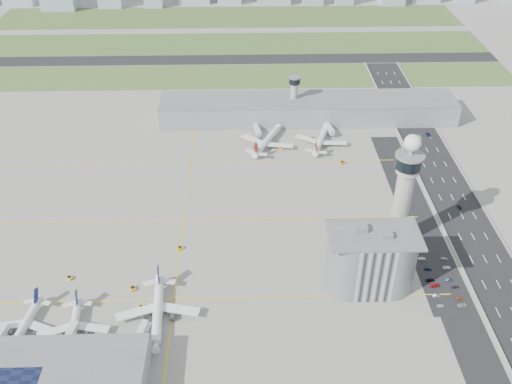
{
  "coord_description": "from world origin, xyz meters",
  "views": [
    {
      "loc": [
        -6.67,
        -219.55,
        193.18
      ],
      "look_at": [
        0.0,
        35.0,
        15.0
      ],
      "focal_mm": 40.0,
      "sensor_mm": 36.0,
      "label": 1
    }
  ],
  "objects_px": {
    "tug_5": "(342,162)",
    "car_hw_4": "(392,99)",
    "tug_4": "(280,148)",
    "car_lot_1": "(436,296)",
    "jet_bridge_near_1": "(63,351)",
    "car_lot_2": "(435,285)",
    "car_lot_4": "(428,269)",
    "car_lot_10": "(447,267)",
    "jet_bridge_far_0": "(255,127)",
    "jet_bridge_far_1": "(327,126)",
    "car_lot_0": "(440,306)",
    "airplane_near_a": "(21,325)",
    "tug_0": "(69,278)",
    "car_lot_5": "(422,259)",
    "airplane_far_b": "(321,136)",
    "car_hw_2": "(428,135)",
    "control_tower": "(404,188)",
    "car_lot_9": "(449,280)",
    "tug_3": "(180,248)",
    "airplane_near_b": "(72,327)",
    "admin_building": "(371,260)",
    "tug_1": "(133,288)",
    "secondary_tower": "(294,94)",
    "car_lot_8": "(455,287)",
    "car_lot_11": "(444,259)",
    "jet_bridge_near_2": "(135,349)",
    "airplane_far_a": "(267,137)",
    "car_lot_3": "(430,280)",
    "car_lot_7": "(459,299)",
    "car_hw_1": "(460,207)",
    "tug_2": "(141,307)",
    "airplane_near_c": "(157,309)",
    "car_lot_6": "(463,305)"
  },
  "relations": [
    {
      "from": "jet_bridge_near_1",
      "to": "admin_building",
      "type": "bearing_deg",
      "value": -63.88
    },
    {
      "from": "car_lot_1",
      "to": "car_lot_11",
      "type": "relative_size",
      "value": 1.0
    },
    {
      "from": "airplane_far_b",
      "to": "jet_bridge_far_0",
      "type": "relative_size",
      "value": 3.0
    },
    {
      "from": "car_lot_1",
      "to": "car_hw_2",
      "type": "height_order",
      "value": "car_hw_2"
    },
    {
      "from": "tug_0",
      "to": "tug_4",
      "type": "xyz_separation_m",
      "value": [
        109.99,
        120.64,
        0.01
      ]
    },
    {
      "from": "car_hw_1",
      "to": "tug_3",
      "type": "bearing_deg",
      "value": -175.87
    },
    {
      "from": "jet_bridge_far_0",
      "to": "car_lot_4",
      "type": "bearing_deg",
      "value": 19.42
    },
    {
      "from": "car_lot_3",
      "to": "car_lot_5",
      "type": "relative_size",
      "value": 1.11
    },
    {
      "from": "tug_4",
      "to": "car_lot_1",
      "type": "xyz_separation_m",
      "value": [
        64.84,
        -136.94,
        -0.29
      ]
    },
    {
      "from": "tug_5",
      "to": "car_hw_4",
      "type": "xyz_separation_m",
      "value": [
        52.55,
        91.78,
        -0.31
      ]
    },
    {
      "from": "airplane_near_b",
      "to": "car_lot_4",
      "type": "relative_size",
      "value": 10.26
    },
    {
      "from": "tug_3",
      "to": "car_lot_2",
      "type": "bearing_deg",
      "value": 47.43
    },
    {
      "from": "admin_building",
      "to": "car_lot_1",
      "type": "distance_m",
      "value": 35.41
    },
    {
      "from": "airplane_near_b",
      "to": "car_lot_1",
      "type": "xyz_separation_m",
      "value": [
        164.2,
        19.23,
        -4.57
      ]
    },
    {
      "from": "car_lot_1",
      "to": "car_lot_8",
      "type": "bearing_deg",
      "value": -70.57
    },
    {
      "from": "jet_bridge_far_1",
      "to": "jet_bridge_near_1",
      "type": "bearing_deg",
      "value": -44.97
    },
    {
      "from": "jet_bridge_far_1",
      "to": "tug_5",
      "type": "distance_m",
      "value": 45.52
    },
    {
      "from": "tug_5",
      "to": "airplane_far_a",
      "type": "bearing_deg",
      "value": -145.24
    },
    {
      "from": "airplane_far_b",
      "to": "car_hw_2",
      "type": "height_order",
      "value": "airplane_far_b"
    },
    {
      "from": "jet_bridge_near_2",
      "to": "tug_5",
      "type": "relative_size",
      "value": 4.56
    },
    {
      "from": "car_lot_2",
      "to": "car_lot_5",
      "type": "bearing_deg",
      "value": -0.31
    },
    {
      "from": "jet_bridge_near_2",
      "to": "car_lot_6",
      "type": "bearing_deg",
      "value": -70.99
    },
    {
      "from": "tug_2",
      "to": "car_lot_8",
      "type": "bearing_deg",
      "value": 159.27
    },
    {
      "from": "tug_0",
      "to": "car_lot_9",
      "type": "height_order",
      "value": "tug_0"
    },
    {
      "from": "tug_0",
      "to": "car_lot_5",
      "type": "relative_size",
      "value": 0.83
    },
    {
      "from": "secondary_tower",
      "to": "airplane_near_a",
      "type": "relative_size",
      "value": 0.87
    },
    {
      "from": "tug_5",
      "to": "car_lot_3",
      "type": "xyz_separation_m",
      "value": [
        26.72,
        -107.56,
        -0.29
      ]
    },
    {
      "from": "car_lot_4",
      "to": "car_lot_10",
      "type": "height_order",
      "value": "car_lot_4"
    },
    {
      "from": "car_lot_0",
      "to": "jet_bridge_near_1",
      "type": "bearing_deg",
      "value": 92.38
    },
    {
      "from": "car_lot_10",
      "to": "tug_3",
      "type": "bearing_deg",
      "value": 76.47
    },
    {
      "from": "jet_bridge_near_2",
      "to": "tug_1",
      "type": "relative_size",
      "value": 4.32
    },
    {
      "from": "control_tower",
      "to": "car_hw_2",
      "type": "distance_m",
      "value": 128.2
    },
    {
      "from": "tug_1",
      "to": "tug_0",
      "type": "bearing_deg",
      "value": 136.78
    },
    {
      "from": "airplane_far_b",
      "to": "car_lot_10",
      "type": "height_order",
      "value": "airplane_far_b"
    },
    {
      "from": "tug_4",
      "to": "car_lot_7",
      "type": "height_order",
      "value": "tug_4"
    },
    {
      "from": "jet_bridge_far_1",
      "to": "tug_1",
      "type": "height_order",
      "value": "jet_bridge_far_1"
    },
    {
      "from": "car_lot_9",
      "to": "admin_building",
      "type": "bearing_deg",
      "value": 81.69
    },
    {
      "from": "jet_bridge_far_1",
      "to": "car_lot_0",
      "type": "height_order",
      "value": "jet_bridge_far_1"
    },
    {
      "from": "car_lot_1",
      "to": "car_lot_7",
      "type": "bearing_deg",
      "value": -110.61
    },
    {
      "from": "car_lot_3",
      "to": "car_lot_10",
      "type": "relative_size",
      "value": 1.05
    },
    {
      "from": "jet_bridge_near_1",
      "to": "car_lot_2",
      "type": "relative_size",
      "value": 3.0
    },
    {
      "from": "admin_building",
      "to": "car_lot_8",
      "type": "xyz_separation_m",
      "value": [
        41.38,
        -3.7,
        -14.73
      ]
    },
    {
      "from": "tug_2",
      "to": "car_lot_2",
      "type": "distance_m",
      "value": 138.89
    },
    {
      "from": "car_lot_5",
      "to": "car_hw_4",
      "type": "relative_size",
      "value": 1.09
    },
    {
      "from": "airplane_far_b",
      "to": "airplane_near_c",
      "type": "bearing_deg",
      "value": 167.18
    },
    {
      "from": "jet_bridge_far_1",
      "to": "car_lot_9",
      "type": "relative_size",
      "value": 4.22
    },
    {
      "from": "airplane_near_a",
      "to": "car_lot_1",
      "type": "relative_size",
      "value": 9.75
    },
    {
      "from": "tug_0",
      "to": "car_hw_4",
      "type": "relative_size",
      "value": 0.9
    },
    {
      "from": "car_lot_10",
      "to": "car_lot_9",
      "type": "bearing_deg",
      "value": 164.15
    },
    {
      "from": "tug_4",
      "to": "car_lot_5",
      "type": "xyz_separation_m",
      "value": [
        64.84,
        -111.11,
        -0.29
      ]
    }
  ]
}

